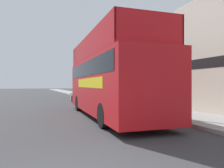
% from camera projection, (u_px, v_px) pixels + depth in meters
% --- Properties ---
extents(ground_plane, '(144.00, 144.00, 0.00)m').
position_uv_depth(ground_plane, '(38.00, 100.00, 22.92)').
color(ground_plane, '#333335').
extents(sidewalk, '(2.94, 108.00, 0.14)m').
position_uv_depth(sidewalk, '(106.00, 100.00, 22.42)').
color(sidewalk, gray).
rests_on(sidewalk, ground_plane).
extents(brick_terrace_rear, '(6.00, 22.31, 9.09)m').
position_uv_depth(brick_terrace_rear, '(133.00, 61.00, 26.73)').
color(brick_terrace_rear, '#9E664C').
rests_on(brick_terrace_rear, ground_plane).
extents(tour_bus, '(2.97, 9.84, 4.07)m').
position_uv_depth(tour_bus, '(109.00, 80.00, 11.43)').
color(tour_bus, red).
rests_on(tour_bus, ground_plane).
extents(parked_car_ahead_of_bus, '(1.98, 4.40, 1.44)m').
position_uv_depth(parked_car_ahead_of_bus, '(85.00, 95.00, 19.89)').
color(parked_car_ahead_of_bus, '#9E9EA3').
rests_on(parked_car_ahead_of_bus, ground_plane).
extents(lamp_post_nearest, '(0.35, 0.35, 4.54)m').
position_uv_depth(lamp_post_nearest, '(179.00, 48.00, 9.79)').
color(lamp_post_nearest, black).
rests_on(lamp_post_nearest, sidewalk).
extents(lamp_post_second, '(0.35, 0.35, 4.97)m').
position_uv_depth(lamp_post_second, '(112.00, 62.00, 18.18)').
color(lamp_post_second, black).
rests_on(lamp_post_second, sidewalk).
extents(lamp_post_third, '(0.35, 0.35, 5.10)m').
position_uv_depth(lamp_post_third, '(87.00, 68.00, 26.56)').
color(lamp_post_third, black).
rests_on(lamp_post_third, sidewalk).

